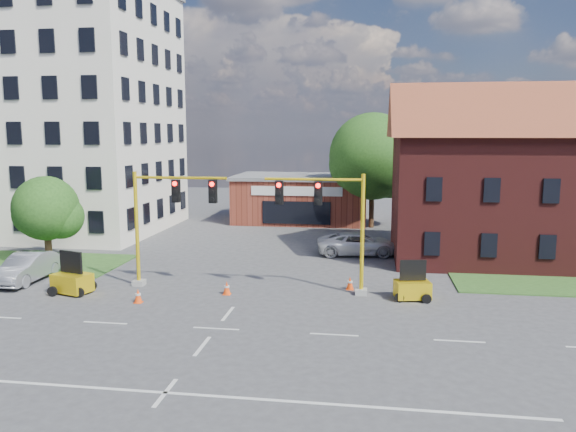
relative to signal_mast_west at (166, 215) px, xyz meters
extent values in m
plane|color=#3E3E40|center=(4.36, -6.00, -3.92)|extent=(120.00, 120.00, 0.00)
cube|color=silver|center=(-15.64, 16.00, 6.08)|extent=(18.00, 15.00, 20.00)
cube|color=maroon|center=(4.36, 24.00, -1.92)|extent=(12.00, 8.00, 4.00)
cube|color=slate|center=(4.36, 24.00, 0.23)|extent=(12.40, 8.40, 0.30)
cube|color=silver|center=(4.36, 19.95, -0.72)|extent=(8.00, 0.10, 0.80)
cube|color=black|center=(4.36, 19.95, -2.62)|extent=(6.00, 0.10, 2.00)
cube|color=#4F1917|center=(22.36, 10.00, 0.08)|extent=(20.00, 10.00, 8.00)
cylinder|color=#382414|center=(10.86, 21.00, -1.72)|extent=(0.44, 0.44, 4.41)
sphere|color=#1D4615|center=(10.86, 21.00, 2.29)|extent=(7.52, 7.52, 7.52)
sphere|color=#1D4615|center=(12.36, 21.30, 1.29)|extent=(5.26, 5.26, 5.26)
cylinder|color=#382414|center=(-9.64, 4.50, -2.68)|extent=(0.44, 0.44, 2.47)
sphere|color=#1D4615|center=(-9.64, 4.50, -0.44)|extent=(4.10, 4.10, 4.10)
sphere|color=#1D4615|center=(-8.82, 4.80, -1.00)|extent=(2.87, 2.87, 2.87)
cube|color=gray|center=(-1.64, 0.00, -3.77)|extent=(0.60, 0.60, 0.30)
cylinder|color=yellow|center=(-1.64, 0.00, -0.82)|extent=(0.20, 0.20, 6.20)
cylinder|color=yellow|center=(0.86, 0.00, 1.98)|extent=(5.00, 0.14, 0.14)
cube|color=black|center=(0.61, 0.00, 1.28)|extent=(0.40, 0.32, 1.20)
cube|color=black|center=(2.61, 0.00, 1.28)|extent=(0.40, 0.32, 1.20)
sphere|color=#FF0C07|center=(0.61, -0.18, 1.68)|extent=(0.24, 0.24, 0.24)
cube|color=gray|center=(10.36, 0.00, -3.77)|extent=(0.60, 0.60, 0.30)
cylinder|color=yellow|center=(10.36, 0.00, -0.82)|extent=(0.20, 0.20, 6.20)
cylinder|color=yellow|center=(7.86, 0.00, 1.98)|extent=(5.00, 0.14, 0.14)
cube|color=black|center=(8.11, 0.00, 1.28)|extent=(0.40, 0.32, 1.20)
cube|color=black|center=(6.11, 0.00, 1.28)|extent=(0.40, 0.32, 1.20)
sphere|color=#FF0C07|center=(8.11, -0.18, 1.68)|extent=(0.24, 0.24, 0.24)
cube|color=yellow|center=(-4.43, -1.93, -3.35)|extent=(2.16, 1.75, 0.93)
cube|color=black|center=(-4.43, -1.93, -2.26)|extent=(1.42, 0.56, 1.14)
cube|color=yellow|center=(12.89, -0.47, -3.41)|extent=(1.86, 1.42, 0.84)
cube|color=black|center=(12.89, -0.47, -2.43)|extent=(1.30, 0.36, 1.03)
cube|color=#FF460D|center=(-0.41, -2.99, -3.90)|extent=(0.38, 0.38, 0.04)
cone|color=#FF460D|center=(-0.41, -2.99, -3.57)|extent=(0.40, 0.40, 0.70)
cylinder|color=silver|center=(-0.41, -2.99, -3.50)|extent=(0.27, 0.27, 0.09)
cube|color=#FF460D|center=(3.53, -0.99, -3.90)|extent=(0.38, 0.38, 0.04)
cone|color=#FF460D|center=(3.53, -0.99, -3.57)|extent=(0.40, 0.40, 0.70)
cylinder|color=silver|center=(3.53, -0.99, -3.50)|extent=(0.27, 0.27, 0.09)
cube|color=#FF460D|center=(9.75, 0.86, -3.90)|extent=(0.38, 0.38, 0.04)
cone|color=#FF460D|center=(9.75, 0.86, -3.57)|extent=(0.40, 0.40, 0.70)
cylinder|color=silver|center=(9.75, 0.86, -3.50)|extent=(0.27, 0.27, 0.09)
cube|color=#FF460D|center=(12.32, 0.07, -3.90)|extent=(0.38, 0.38, 0.04)
cone|color=#FF460D|center=(12.32, 0.07, -3.57)|extent=(0.40, 0.40, 0.70)
cylinder|color=silver|center=(12.32, 0.07, -3.50)|extent=(0.27, 0.27, 0.09)
imported|color=silver|center=(9.96, 9.53, -3.16)|extent=(5.79, 3.25, 1.53)
imported|color=#95979C|center=(-8.15, -0.09, -3.12)|extent=(1.75, 4.85, 1.59)
camera|label=1|loc=(10.70, -28.14, 4.31)|focal=35.00mm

